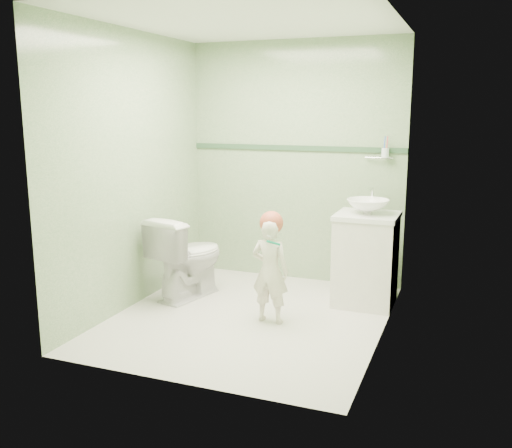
% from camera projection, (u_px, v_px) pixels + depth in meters
% --- Properties ---
extents(ground, '(2.50, 2.50, 0.00)m').
position_uv_depth(ground, '(250.00, 317.00, 4.79)').
color(ground, silver).
rests_on(ground, ground).
extents(room_shell, '(2.50, 2.54, 2.40)m').
position_uv_depth(room_shell, '(249.00, 176.00, 4.55)').
color(room_shell, '#7EA474').
rests_on(room_shell, ground).
extents(trim_stripe, '(2.20, 0.02, 0.05)m').
position_uv_depth(trim_stripe, '(295.00, 148.00, 5.65)').
color(trim_stripe, '#305236').
rests_on(trim_stripe, room_shell).
extents(vanity, '(0.52, 0.50, 0.80)m').
position_uv_depth(vanity, '(366.00, 261.00, 5.05)').
color(vanity, white).
rests_on(vanity, ground).
extents(counter, '(0.54, 0.52, 0.04)m').
position_uv_depth(counter, '(367.00, 216.00, 4.97)').
color(counter, white).
rests_on(counter, vanity).
extents(basin, '(0.37, 0.37, 0.13)m').
position_uv_depth(basin, '(368.00, 206.00, 4.95)').
color(basin, white).
rests_on(basin, counter).
extents(faucet, '(0.03, 0.13, 0.18)m').
position_uv_depth(faucet, '(372.00, 195.00, 5.11)').
color(faucet, silver).
rests_on(faucet, counter).
extents(cup_holder, '(0.26, 0.07, 0.21)m').
position_uv_depth(cup_holder, '(384.00, 153.00, 5.29)').
color(cup_holder, silver).
rests_on(cup_holder, room_shell).
extents(toilet, '(0.60, 0.84, 0.77)m').
position_uv_depth(toilet, '(188.00, 256.00, 5.25)').
color(toilet, white).
rests_on(toilet, ground).
extents(toddler, '(0.32, 0.22, 0.87)m').
position_uv_depth(toddler, '(270.00, 271.00, 4.62)').
color(toddler, beige).
rests_on(toddler, ground).
extents(hair_cap, '(0.19, 0.19, 0.19)m').
position_uv_depth(hair_cap, '(271.00, 223.00, 4.56)').
color(hair_cap, '#B95238').
rests_on(hair_cap, toddler).
extents(teal_toothbrush, '(0.11, 0.13, 0.08)m').
position_uv_depth(teal_toothbrush, '(273.00, 242.00, 4.42)').
color(teal_toothbrush, '#078B63').
rests_on(teal_toothbrush, toddler).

